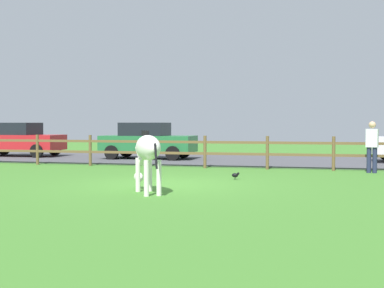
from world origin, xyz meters
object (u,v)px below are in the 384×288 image
zebra (147,152)px  crow_on_grass (235,175)px  visitor_near_fence (372,144)px  parked_car_green (148,140)px  parked_car_red (19,139)px

zebra → crow_on_grass: 3.72m
zebra → crow_on_grass: zebra is taller
zebra → visitor_near_fence: (5.37, 6.27, -0.02)m
zebra → visitor_near_fence: 8.26m
parked_car_green → visitor_near_fence: visitor_near_fence is taller
crow_on_grass → parked_car_red: 13.47m
parked_car_green → visitor_near_fence: 9.72m
parked_car_red → zebra: bearing=-46.8°
zebra → parked_car_green: (-3.48, 10.28, -0.08)m
crow_on_grass → visitor_near_fence: 4.95m
parked_car_green → parked_car_red: bearing=177.9°
zebra → parked_car_red: parked_car_red is taller
parked_car_red → visitor_near_fence: bearing=-15.5°
zebra → parked_car_green: bearing=108.7°
crow_on_grass → parked_car_red: parked_car_red is taller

